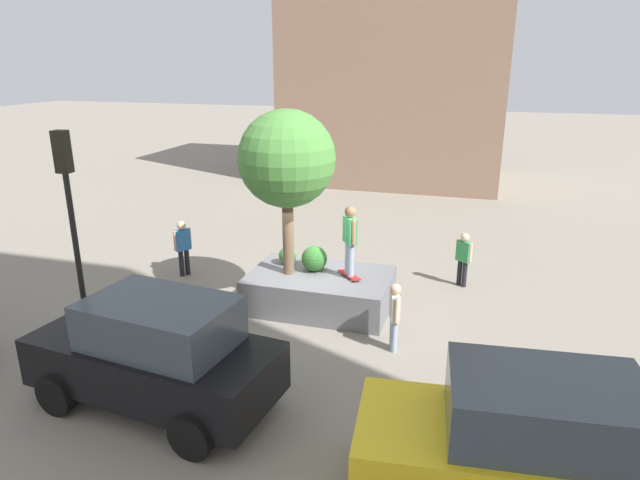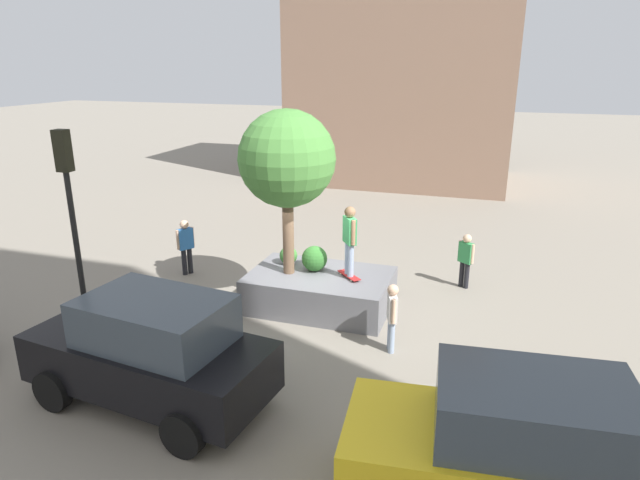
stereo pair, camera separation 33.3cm
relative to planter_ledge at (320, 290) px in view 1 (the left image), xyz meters
name	(u,v)px [view 1 (the left image)]	position (x,y,z in m)	size (l,w,h in m)	color
ground_plane	(311,305)	(0.25, -0.01, -0.45)	(120.00, 120.00, 0.00)	gray
planter_ledge	(320,290)	(0.00, 0.00, 0.00)	(3.52, 2.28, 0.90)	slate
plaza_tree	(287,160)	(0.78, 0.14, 3.32)	(2.34, 2.34, 4.06)	brown
boxwood_shrub	(314,259)	(0.21, -0.18, 0.77)	(0.65, 0.65, 0.65)	#2D6628
hedge_clump	(288,256)	(1.02, -0.44, 0.68)	(0.47, 0.47, 0.47)	#3D7A33
skateboard	(349,275)	(-0.75, 0.00, 0.51)	(0.72, 0.70, 0.07)	#A51E1E
skateboarder	(350,236)	(-0.75, 0.00, 1.53)	(0.43, 0.50, 1.74)	#8C9EB7
taxi_cab	(528,446)	(-4.61, 5.60, 0.61)	(4.66, 2.47, 2.09)	gold
sedan_parked	(156,353)	(1.58, 4.87, 0.62)	(4.70, 2.53, 2.10)	black
traffic_light_corner	(70,204)	(4.40, 3.27, 2.74)	(0.29, 0.35, 4.69)	black
passerby_with_bag	(183,244)	(4.42, -0.95, 0.50)	(0.38, 0.50, 1.65)	black
bystander_watching	(394,312)	(-2.16, 1.65, 0.45)	(0.30, 0.50, 1.55)	#8C9EB7
pedestrian_crossing	(463,256)	(-3.39, -2.47, 0.44)	(0.44, 0.38, 1.54)	black
plaza_lowrise_south	(398,50)	(0.91, -16.64, 6.04)	(10.66, 7.14, 12.98)	#8C6B56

